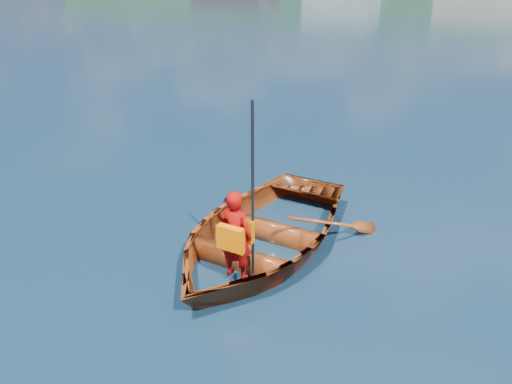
{
  "coord_description": "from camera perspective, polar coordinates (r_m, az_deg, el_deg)",
  "views": [
    {
      "loc": [
        2.2,
        -4.91,
        3.66
      ],
      "look_at": [
        -0.49,
        0.53,
        0.84
      ],
      "focal_mm": 35.0,
      "sensor_mm": 36.0,
      "label": 1
    }
  ],
  "objects": [
    {
      "name": "child_paddler",
      "position": [
        5.98,
        -2.3,
        -4.89
      ],
      "size": [
        0.43,
        0.34,
        2.21
      ],
      "color": "#A50805",
      "rests_on": "ground"
    },
    {
      "name": "rowboat",
      "position": [
        6.95,
        0.46,
        -4.58
      ],
      "size": [
        2.82,
        3.85,
        0.78
      ],
      "color": "maroon",
      "rests_on": "ground"
    },
    {
      "name": "ground",
      "position": [
        6.51,
        1.79,
        -9.31
      ],
      "size": [
        600.0,
        600.0,
        0.0
      ],
      "color": "#0D1D3F",
      "rests_on": "ground"
    }
  ]
}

